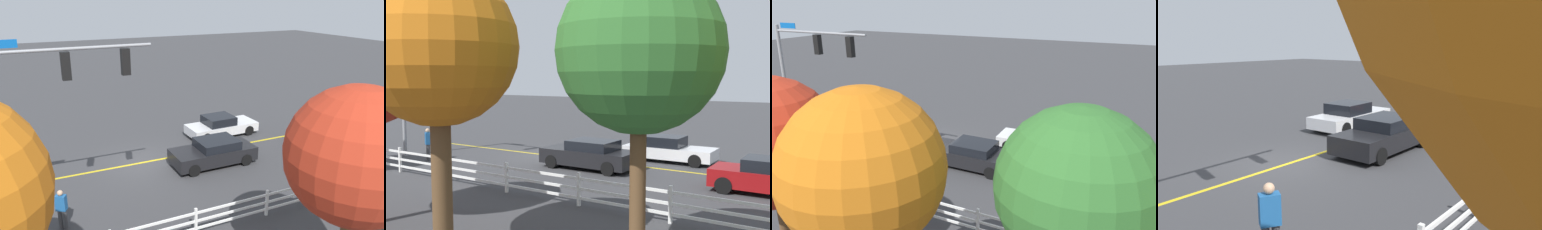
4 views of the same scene
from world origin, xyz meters
TOP-DOWN VIEW (x-y plane):
  - ground_plane at (0.00, 0.00)m, footprint 120.00×120.00m
  - lane_center_stripe at (-4.00, 0.00)m, footprint 28.00×0.16m
  - signal_assembly at (5.11, 4.38)m, footprint 6.20×0.38m
  - car_0 at (-11.33, 2.09)m, footprint 3.92×1.85m
  - car_1 at (-5.93, -1.97)m, footprint 4.63×2.01m
  - car_2 at (-3.40, 1.75)m, footprint 4.53×2.03m
  - pedestrian at (4.76, 4.59)m, footprint 0.48×0.43m
  - white_rail_fence at (-3.00, 7.15)m, footprint 26.10×0.10m
  - tree_2 at (-5.89, 12.56)m, footprint 3.73×3.73m
  - tree_4 at (-10.22, 11.02)m, footprint 3.51×3.51m

SIDE VIEW (x-z plane):
  - ground_plane at x=0.00m, z-range 0.00..0.00m
  - lane_center_stripe at x=-4.00m, z-range 0.00..0.01m
  - white_rail_fence at x=-3.00m, z-range 0.03..1.18m
  - car_1 at x=-5.93m, z-range -0.03..1.28m
  - car_0 at x=-11.33m, z-range -0.01..1.34m
  - car_2 at x=-3.40m, z-range -0.01..1.37m
  - pedestrian at x=4.76m, z-range 0.08..1.77m
  - tree_4 at x=-10.22m, z-range 1.55..8.23m
  - tree_2 at x=-5.89m, z-range 1.55..8.49m
  - signal_assembly at x=5.11m, z-range 1.44..8.82m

